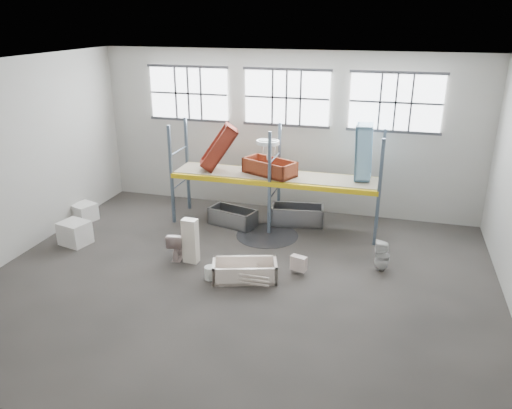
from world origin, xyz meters
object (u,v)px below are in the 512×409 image
(toilet_white, at_px, (382,256))
(steel_tub_left, at_px, (233,217))
(cistern_tall, at_px, (191,241))
(carton_near, at_px, (75,233))
(steel_tub_right, at_px, (297,215))
(bathtub_beige, at_px, (245,270))
(toilet_beige, at_px, (177,244))
(bucket, at_px, (210,273))
(blue_tub_upright, at_px, (364,152))
(rust_tub_flat, at_px, (270,167))

(toilet_white, height_order, steel_tub_left, toilet_white)
(cistern_tall, distance_m, carton_near, 3.52)
(steel_tub_left, relative_size, steel_tub_right, 0.90)
(bathtub_beige, xyz_separation_m, toilet_white, (3.14, 1.34, 0.17))
(toilet_beige, relative_size, carton_near, 1.00)
(toilet_beige, xyz_separation_m, carton_near, (-3.08, 0.01, -0.05))
(bucket, bearing_deg, blue_tub_upright, 50.38)
(toilet_white, xyz_separation_m, rust_tub_flat, (-3.39, 2.02, 1.42))
(cistern_tall, height_order, steel_tub_left, cistern_tall)
(rust_tub_flat, bearing_deg, toilet_white, -30.75)
(steel_tub_left, bearing_deg, toilet_white, -21.09)
(toilet_beige, bearing_deg, steel_tub_left, -115.30)
(toilet_beige, xyz_separation_m, steel_tub_left, (0.72, 2.43, -0.11))
(toilet_white, height_order, steel_tub_right, toilet_white)
(cistern_tall, xyz_separation_m, rust_tub_flat, (1.34, 2.86, 1.23))
(toilet_beige, distance_m, bucket, 1.49)
(steel_tub_left, bearing_deg, carton_near, -147.49)
(toilet_white, bearing_deg, cistern_tall, -85.72)
(blue_tub_upright, relative_size, carton_near, 2.06)
(bathtub_beige, bearing_deg, bucket, 177.91)
(steel_tub_right, bearing_deg, bathtub_beige, -98.54)
(steel_tub_left, height_order, rust_tub_flat, rust_tub_flat)
(carton_near, bearing_deg, steel_tub_right, 28.27)
(cistern_tall, bearing_deg, steel_tub_right, 59.87)
(bathtub_beige, height_order, toilet_beige, toilet_beige)
(toilet_beige, relative_size, steel_tub_left, 0.53)
(bathtub_beige, relative_size, bucket, 4.76)
(toilet_white, height_order, carton_near, toilet_white)
(cistern_tall, xyz_separation_m, blue_tub_upright, (3.96, 3.12, 1.81))
(bathtub_beige, distance_m, cistern_tall, 1.70)
(steel_tub_left, xyz_separation_m, carton_near, (-3.80, -2.42, 0.06))
(bathtub_beige, bearing_deg, steel_tub_right, 64.02)
(steel_tub_right, relative_size, carton_near, 2.09)
(steel_tub_left, height_order, carton_near, carton_near)
(blue_tub_upright, bearing_deg, toilet_white, -71.31)
(bathtub_beige, height_order, carton_near, carton_near)
(toilet_beige, relative_size, cistern_tall, 0.64)
(steel_tub_left, distance_m, blue_tub_upright, 4.29)
(blue_tub_upright, bearing_deg, bathtub_beige, -123.28)
(steel_tub_left, xyz_separation_m, steel_tub_right, (1.85, 0.62, 0.03))
(bucket, bearing_deg, steel_tub_left, 98.69)
(steel_tub_left, distance_m, carton_near, 4.50)
(cistern_tall, bearing_deg, carton_near, -178.40)
(toilet_beige, xyz_separation_m, toilet_white, (5.16, 0.72, 0.02))
(bucket, bearing_deg, bathtub_beige, 15.36)
(bathtub_beige, height_order, bucket, bathtub_beige)
(steel_tub_right, height_order, carton_near, carton_near)
(cistern_tall, xyz_separation_m, carton_near, (-3.51, 0.14, -0.27))
(toilet_beige, distance_m, cistern_tall, 0.49)
(bathtub_beige, bearing_deg, cistern_tall, 145.32)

